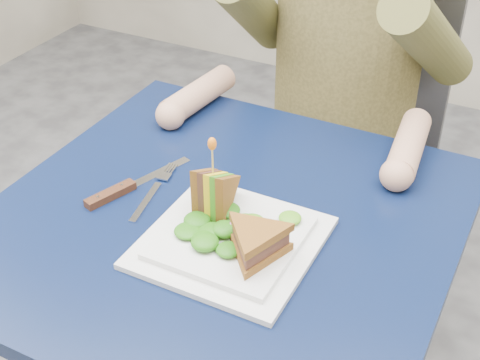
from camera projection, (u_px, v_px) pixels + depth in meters
The scene contains 11 objects.
table at pixel (222, 252), 1.15m from camera, with size 0.75×0.75×0.73m.
chair at pixel (352, 126), 1.73m from camera, with size 0.42×0.40×0.93m.
plate at pixel (231, 240), 1.04m from camera, with size 0.26×0.26×0.02m.
sandwich_flat at pixel (256, 242), 0.98m from camera, with size 0.17×0.17×0.05m.
sandwich_upright at pixel (213, 193), 1.07m from camera, with size 0.08×0.13×0.13m.
fork at pixel (153, 193), 1.16m from camera, with size 0.04×0.18×0.01m.
knife at pixel (120, 190), 1.16m from camera, with size 0.09×0.22×0.02m.
toothpick at pixel (213, 159), 1.03m from camera, with size 0.00×0.00×0.06m, color tan.
toothpick_frill at pixel (212, 144), 1.02m from camera, with size 0.01×0.01×0.02m, color orange.
lettuce_spill at pixel (237, 227), 1.04m from camera, with size 0.15×0.13×0.02m, color #337A14, non-canonical shape.
onion_ring at pixel (241, 228), 1.03m from camera, with size 0.04×0.04×0.01m, color #9E4C7A.
Camera 1 is at (0.43, -0.77, 1.41)m, focal length 50.00 mm.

